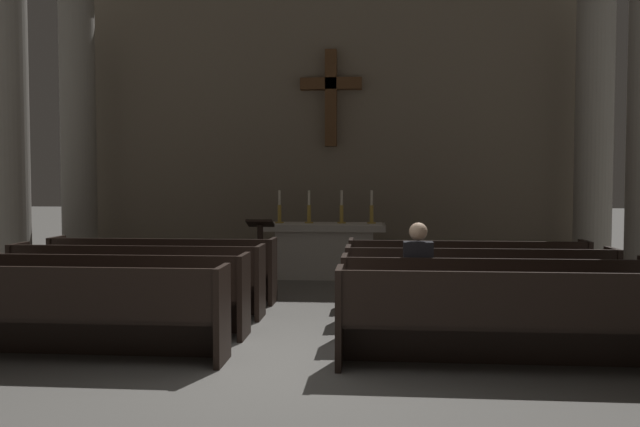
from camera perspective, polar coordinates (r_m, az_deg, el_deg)
ground_plane at (r=6.40m, az=-3.48°, el=-13.15°), size 80.00×80.00×0.00m
pew_left_row_1 at (r=6.91m, az=-22.08°, el=-8.08°), size 3.32×0.50×0.95m
pew_left_row_2 at (r=7.84m, az=-18.62°, el=-6.76°), size 3.32×0.50×0.95m
pew_left_row_3 at (r=8.80m, az=-15.91°, el=-5.70°), size 3.32×0.50×0.95m
pew_left_row_4 at (r=9.77m, az=-13.74°, el=-4.84°), size 3.32×0.50×0.95m
pew_right_row_1 at (r=6.32m, az=16.84°, el=-9.00°), size 3.32×0.50×0.95m
pew_right_row_2 at (r=7.33m, az=15.12°, el=-7.37°), size 3.32×0.50×0.95m
pew_right_row_3 at (r=8.34m, az=13.84°, el=-6.13°), size 3.32×0.50×0.95m
pew_right_row_4 at (r=9.36m, az=12.83°, el=-5.16°), size 3.32×0.50×0.95m
column_left_second at (r=11.50m, az=-26.01°, el=7.88°), size 1.02×1.02×5.84m
column_left_third at (r=13.70m, az=-20.61°, el=7.10°), size 1.02×1.02×5.84m
column_right_third at (r=13.04m, az=23.09°, el=7.29°), size 1.02×1.02×5.84m
altar at (r=11.88m, az=0.47°, el=-3.16°), size 2.20×0.90×1.01m
candlestick_outer_left at (r=11.93m, az=-3.61°, el=0.07°), size 0.16×0.16×0.61m
candlestick_inner_left at (r=11.86m, az=-0.98°, el=0.06°), size 0.16×0.16×0.61m
candlestick_inner_right at (r=11.81m, az=1.92°, el=0.05°), size 0.16×0.16×0.61m
candlestick_outer_right at (r=11.80m, az=4.59°, el=0.04°), size 0.16×0.16×0.61m
apse_with_cross at (r=13.70m, az=1.05°, el=8.72°), size 10.98×0.49×6.36m
lectern at (r=10.82m, az=-5.30°, el=-3.67°), size 0.44×0.36×1.15m
lone_worshipper at (r=7.23m, az=8.62°, el=-5.72°), size 0.32×0.43×1.32m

